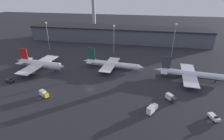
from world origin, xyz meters
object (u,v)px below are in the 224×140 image
object	(u,v)px
airplane_0	(40,64)
service_vehicle_0	(44,94)
service_vehicle_1	(214,117)
control_tower	(93,7)
airplane_1	(112,64)
service_vehicle_4	(171,97)
airplane_2	(191,74)
service_vehicle_3	(152,109)
service_vehicle_2	(10,80)

from	to	relation	value
airplane_0	service_vehicle_0	distance (m)	36.92
service_vehicle_1	control_tower	distance (m)	192.55
airplane_1	control_tower	world-z (taller)	control_tower
service_vehicle_4	service_vehicle_1	bearing A→B (deg)	13.94
airplane_2	service_vehicle_1	bearing A→B (deg)	-81.50
airplane_0	service_vehicle_3	size ratio (longest dim) A/B	5.59
airplane_0	control_tower	bearing A→B (deg)	95.25
airplane_0	airplane_2	world-z (taller)	airplane_0
airplane_2	service_vehicle_1	world-z (taller)	airplane_2
airplane_2	service_vehicle_2	distance (m)	108.87
airplane_0	airplane_2	size ratio (longest dim) A/B	0.84
airplane_0	control_tower	xyz separation A→B (m)	(2.21, 129.82, 25.25)
service_vehicle_2	service_vehicle_3	xyz separation A→B (m)	(82.10, -13.72, 0.90)
airplane_1	service_vehicle_0	bearing A→B (deg)	-118.26
service_vehicle_3	airplane_1	bearing A→B (deg)	62.21
service_vehicle_1	service_vehicle_0	bearing A→B (deg)	-113.91
service_vehicle_4	control_tower	xyz separation A→B (m)	(-81.21, 152.59, 27.25)
service_vehicle_2	control_tower	xyz separation A→B (m)	(10.20, 150.01, 27.90)
control_tower	service_vehicle_2	bearing A→B (deg)	-93.89
service_vehicle_0	control_tower	size ratio (longest dim) A/B	0.11
airplane_1	service_vehicle_3	bearing A→B (deg)	-53.00
airplane_2	service_vehicle_1	size ratio (longest dim) A/B	8.07
control_tower	service_vehicle_1	bearing A→B (deg)	-59.18
service_vehicle_1	service_vehicle_2	world-z (taller)	service_vehicle_1
airplane_1	airplane_2	distance (m)	50.74
service_vehicle_1	service_vehicle_2	xyz separation A→B (m)	(-107.82, 13.61, -0.07)
service_vehicle_3	service_vehicle_4	world-z (taller)	service_vehicle_3
airplane_2	control_tower	world-z (taller)	control_tower
service_vehicle_4	control_tower	distance (m)	174.99
airplane_0	airplane_1	bearing A→B (deg)	17.73
service_vehicle_0	service_vehicle_2	distance (m)	30.12
airplane_1	service_vehicle_3	world-z (taller)	airplane_1
airplane_2	service_vehicle_4	distance (m)	29.77
service_vehicle_1	service_vehicle_2	distance (m)	108.67
airplane_1	service_vehicle_1	size ratio (longest dim) A/B	7.79
service_vehicle_0	service_vehicle_3	xyz separation A→B (m)	(53.94, -3.04, 0.19)
airplane_2	airplane_0	bearing A→B (deg)	-172.06
airplane_2	service_vehicle_0	distance (m)	85.21
service_vehicle_2	service_vehicle_1	bearing A→B (deg)	5.74
airplane_2	service_vehicle_3	world-z (taller)	airplane_2
control_tower	airplane_1	bearing A→B (deg)	-69.08
airplane_0	service_vehicle_2	xyz separation A→B (m)	(-7.99, -20.19, -2.65)
airplane_2	service_vehicle_0	world-z (taller)	airplane_2
airplane_2	service_vehicle_2	bearing A→B (deg)	-161.51
airplane_1	service_vehicle_0	size ratio (longest dim) A/B	7.50
service_vehicle_1	service_vehicle_4	size ratio (longest dim) A/B	1.01
airplane_2	service_vehicle_0	size ratio (longest dim) A/B	7.77
service_vehicle_3	service_vehicle_4	xyz separation A→B (m)	(9.31, 11.14, -0.26)
airplane_0	service_vehicle_1	world-z (taller)	airplane_0
airplane_2	control_tower	size ratio (longest dim) A/B	0.89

